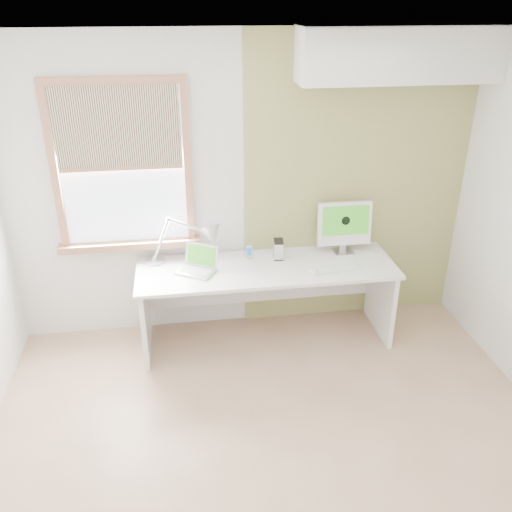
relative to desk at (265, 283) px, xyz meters
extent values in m
cube|color=tan|center=(-0.14, -1.44, -0.54)|extent=(4.00, 3.50, 0.02)
cube|color=white|center=(-0.14, -1.44, 2.08)|extent=(4.00, 3.50, 0.02)
cube|color=silver|center=(-0.14, 0.32, 0.77)|extent=(4.00, 0.02, 2.60)
cube|color=tan|center=(0.86, 0.30, 0.77)|extent=(2.00, 0.02, 2.60)
cube|color=white|center=(1.06, 0.13, 1.87)|extent=(1.60, 0.40, 0.42)
cube|color=#A96E4C|center=(-1.67, 0.28, 1.02)|extent=(0.06, 0.06, 1.42)
cube|color=#A96E4C|center=(-0.61, 0.28, 1.02)|extent=(0.06, 0.06, 1.42)
cube|color=#A96E4C|center=(-1.14, 0.28, 1.70)|extent=(1.00, 0.06, 0.06)
cube|color=#A96E4C|center=(-1.14, 0.26, 0.34)|extent=(1.20, 0.14, 0.06)
cube|color=#D1E2F9|center=(-1.14, 0.30, 1.02)|extent=(1.00, 0.01, 1.30)
cube|color=beige|center=(-1.14, 0.25, 1.34)|extent=(0.98, 0.02, 0.65)
cube|color=#A96E4C|center=(-1.14, 0.25, 1.02)|extent=(0.98, 0.03, 0.03)
cube|color=white|center=(0.00, -0.06, 0.18)|extent=(2.20, 0.70, 0.03)
cube|color=white|center=(-1.05, -0.06, -0.18)|extent=(0.04, 0.64, 0.70)
cube|color=white|center=(1.05, -0.06, -0.18)|extent=(0.04, 0.64, 0.70)
cube|color=white|center=(0.00, 0.26, -0.08)|extent=(2.08, 0.02, 0.48)
cylinder|color=#B8BBBD|center=(-0.94, 0.17, 0.21)|extent=(0.18, 0.18, 0.02)
sphere|color=#B8BBBD|center=(-0.94, 0.17, 0.23)|extent=(0.05, 0.05, 0.05)
cylinder|color=#B8BBBD|center=(-0.87, 0.17, 0.40)|extent=(0.17, 0.03, 0.37)
sphere|color=#B8BBBD|center=(-0.80, 0.17, 0.58)|extent=(0.05, 0.05, 0.04)
cylinder|color=#B8BBBD|center=(-0.64, 0.14, 0.52)|extent=(0.33, 0.08, 0.14)
sphere|color=#B8BBBD|center=(-0.48, 0.12, 0.47)|extent=(0.04, 0.04, 0.04)
cone|color=#B8BBBD|center=(-0.45, 0.11, 0.43)|extent=(0.26, 0.29, 0.22)
cube|color=#B8BBBD|center=(-0.60, -0.08, 0.20)|extent=(0.37, 0.34, 0.02)
cube|color=#B2B5B7|center=(-0.60, -0.08, 0.21)|extent=(0.28, 0.24, 0.00)
cube|color=#B8BBBD|center=(-0.54, 0.01, 0.31)|extent=(0.29, 0.21, 0.20)
cube|color=#2E7C1B|center=(-0.55, 0.01, 0.31)|extent=(0.25, 0.18, 0.16)
cylinder|color=#B8BBBD|center=(-0.13, 0.12, 0.20)|extent=(0.07, 0.07, 0.02)
cube|color=#B8BBBD|center=(-0.13, 0.12, 0.27)|extent=(0.05, 0.01, 0.10)
cube|color=#194C99|center=(-0.13, 0.11, 0.27)|extent=(0.04, 0.00, 0.08)
cube|color=#B8BBBD|center=(0.13, 0.09, 0.28)|extent=(0.09, 0.14, 0.17)
cube|color=black|center=(0.13, 0.09, 0.36)|extent=(0.10, 0.14, 0.01)
cube|color=black|center=(0.13, 0.09, 0.20)|extent=(0.10, 0.14, 0.01)
cube|color=#B8BBBD|center=(0.72, 0.11, 0.20)|extent=(0.18, 0.16, 0.01)
cube|color=#B8BBBD|center=(0.72, 0.14, 0.28)|extent=(0.06, 0.02, 0.16)
cube|color=white|center=(0.72, 0.13, 0.47)|extent=(0.48, 0.09, 0.39)
cube|color=#2E7C1B|center=(0.72, 0.11, 0.51)|extent=(0.42, 0.03, 0.26)
cylinder|color=black|center=(0.72, 0.10, 0.51)|extent=(0.08, 0.01, 0.08)
cube|color=white|center=(0.56, -0.20, 0.20)|extent=(0.44, 0.18, 0.02)
cube|color=white|center=(0.56, -0.20, 0.21)|extent=(0.41, 0.15, 0.00)
ellipsoid|color=white|center=(0.37, -0.24, 0.21)|extent=(0.08, 0.11, 0.03)
camera|label=1|loc=(-0.70, -4.09, 2.29)|focal=37.92mm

